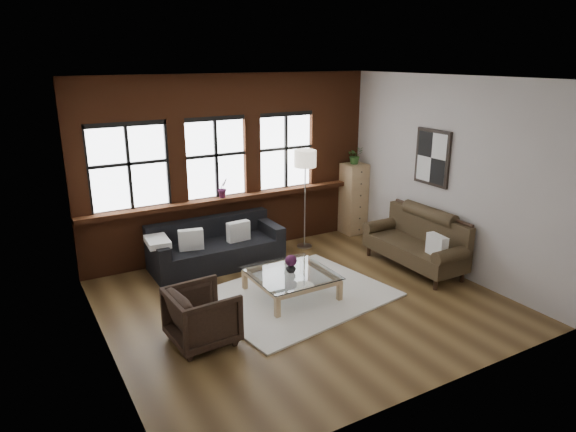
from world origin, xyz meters
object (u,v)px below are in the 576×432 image
vase (291,268)px  coffee_table (291,284)px  vintage_settee (414,240)px  drawer_chest (353,199)px  floor_lamp (305,196)px  armchair (202,316)px  dark_sofa (216,244)px

vase → coffee_table: bearing=0.0°
vintage_settee → drawer_chest: (0.23, 2.03, 0.21)m
vintage_settee → coffee_table: size_ratio=1.63×
vase → floor_lamp: size_ratio=0.08×
vase → armchair: bearing=-160.3°
vintage_settee → dark_sofa: bearing=148.5°
coffee_table → vase: size_ratio=7.46×
vintage_settee → coffee_table: vintage_settee is taller
coffee_table → drawer_chest: 3.25m
dark_sofa → floor_lamp: size_ratio=1.12×
vintage_settee → vase: size_ratio=12.17×
coffee_table → vase: bearing=180.0°
dark_sofa → vintage_settee: size_ratio=1.17×
armchair → dark_sofa: bearing=-29.6°
vase → floor_lamp: floor_lamp is taller
coffee_table → floor_lamp: (1.27, 1.67, 0.82)m
drawer_chest → armchair: bearing=-149.2°
armchair → coffee_table: armchair is taller
vase → floor_lamp: (1.27, 1.67, 0.54)m
drawer_chest → floor_lamp: bearing=-169.3°
coffee_table → vintage_settee: bearing=-2.8°
dark_sofa → floor_lamp: floor_lamp is taller
dark_sofa → vintage_settee: vintage_settee is taller
vintage_settee → vase: vintage_settee is taller
vintage_settee → armchair: size_ratio=2.38×
floor_lamp → vase: bearing=-127.2°
vintage_settee → floor_lamp: floor_lamp is taller
coffee_table → vase: 0.27m
vintage_settee → coffee_table: 2.37m
dark_sofa → armchair: bearing=-116.3°
dark_sofa → vase: 1.73m
vintage_settee → floor_lamp: size_ratio=0.95×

